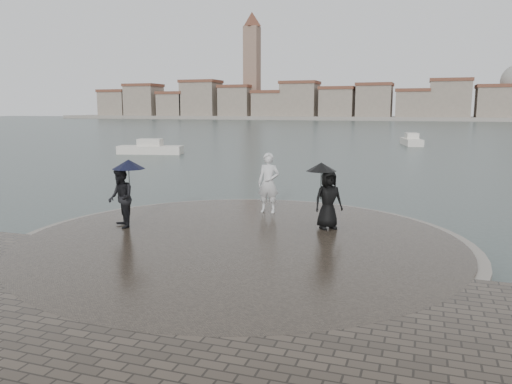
% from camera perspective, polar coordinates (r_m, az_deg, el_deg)
% --- Properties ---
extents(ground, '(400.00, 400.00, 0.00)m').
position_cam_1_polar(ground, '(10.77, -8.43, -11.70)').
color(ground, '#2B3835').
rests_on(ground, ground).
extents(kerb_ring, '(12.50, 12.50, 0.32)m').
position_cam_1_polar(kerb_ring, '(13.76, -1.75, -6.16)').
color(kerb_ring, gray).
rests_on(kerb_ring, ground).
extents(quay_tip, '(11.90, 11.90, 0.36)m').
position_cam_1_polar(quay_tip, '(13.75, -1.76, -6.08)').
color(quay_tip, '#2D261E').
rests_on(quay_tip, ground).
extents(statue, '(0.75, 0.50, 2.04)m').
position_cam_1_polar(statue, '(16.93, 1.44, 1.05)').
color(statue, silver).
rests_on(statue, quay_tip).
extents(visitor_left, '(1.29, 1.14, 2.04)m').
position_cam_1_polar(visitor_left, '(15.29, -15.02, 0.10)').
color(visitor_left, black).
rests_on(visitor_left, quay_tip).
extents(visitor_right, '(1.21, 1.02, 1.95)m').
position_cam_1_polar(visitor_right, '(14.82, 8.09, -0.07)').
color(visitor_right, black).
rests_on(visitor_right, quay_tip).
extents(far_skyline, '(260.00, 20.00, 37.00)m').
position_cam_1_polar(far_skyline, '(169.97, 15.33, 9.79)').
color(far_skyline, gray).
rests_on(far_skyline, ground).
extents(boats, '(45.41, 22.45, 1.50)m').
position_cam_1_polar(boats, '(48.66, 16.45, 5.03)').
color(boats, silver).
rests_on(boats, ground).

